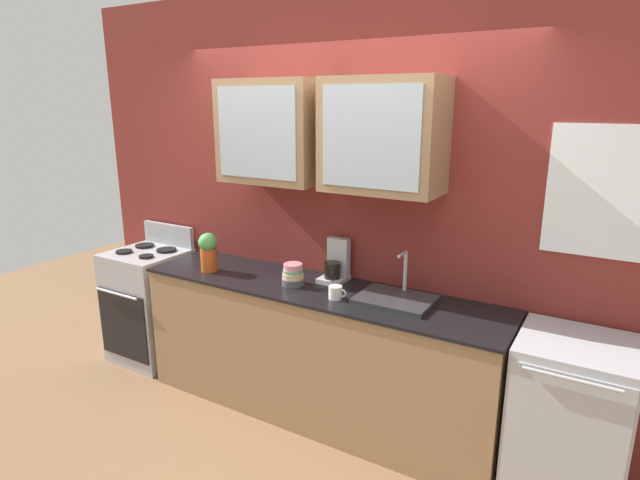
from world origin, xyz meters
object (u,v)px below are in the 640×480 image
object	(u,v)px
vase	(208,251)
cup_near_sink	(336,292)
stove_range	(150,304)
bowl_stack	(293,275)
coffee_maker	(336,265)
dishwasher	(568,422)
sink_faucet	(396,298)

from	to	relation	value
vase	cup_near_sink	bearing A→B (deg)	-0.56
stove_range	cup_near_sink	bearing A→B (deg)	-3.41
stove_range	bowl_stack	bearing A→B (deg)	-1.21
cup_near_sink	vase	bearing A→B (deg)	179.44
bowl_stack	cup_near_sink	xyz separation A→B (m)	(0.37, -0.08, -0.03)
stove_range	coffee_maker	xyz separation A→B (m)	(1.67, 0.20, 0.57)
vase	dishwasher	world-z (taller)	vase
stove_range	coffee_maker	distance (m)	1.78
bowl_stack	cup_near_sink	size ratio (longest dim) A/B	1.29
dishwasher	bowl_stack	bearing A→B (deg)	-179.11
stove_range	sink_faucet	distance (m)	2.24
vase	dishwasher	distance (m)	2.50
vase	dishwasher	size ratio (longest dim) A/B	0.30
stove_range	coffee_maker	size ratio (longest dim) A/B	3.84
sink_faucet	coffee_maker	xyz separation A→B (m)	(-0.51, 0.16, 0.09)
cup_near_sink	bowl_stack	bearing A→B (deg)	168.03
stove_range	sink_faucet	bearing A→B (deg)	0.97
vase	cup_near_sink	distance (m)	1.06
bowl_stack	coffee_maker	size ratio (longest dim) A/B	0.53
stove_range	bowl_stack	xyz separation A→B (m)	(1.47, -0.03, 0.53)
vase	dishwasher	bearing A→B (deg)	2.25
bowl_stack	coffee_maker	distance (m)	0.31
cup_near_sink	coffee_maker	world-z (taller)	coffee_maker
vase	coffee_maker	world-z (taller)	coffee_maker
bowl_stack	stove_range	bearing A→B (deg)	178.79
stove_range	vase	world-z (taller)	vase
bowl_stack	cup_near_sink	world-z (taller)	bowl_stack
dishwasher	coffee_maker	bearing A→B (deg)	172.56
vase	coffee_maker	size ratio (longest dim) A/B	0.98
bowl_stack	coffee_maker	xyz separation A→B (m)	(0.20, 0.23, 0.04)
sink_faucet	dishwasher	world-z (taller)	sink_faucet
cup_near_sink	dishwasher	distance (m)	1.46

